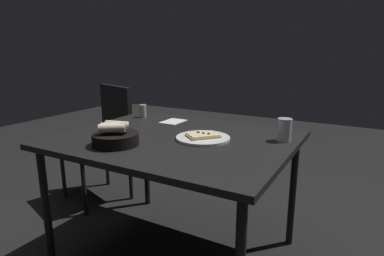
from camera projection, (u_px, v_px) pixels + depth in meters
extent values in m
plane|color=black|center=(178.00, 254.00, 1.89)|extent=(8.00, 8.00, 0.00)
cube|color=black|center=(176.00, 139.00, 1.73)|extent=(0.98, 1.20, 0.03)
cylinder|color=black|center=(293.00, 192.00, 1.92)|extent=(0.04, 0.04, 0.68)
cylinder|color=black|center=(47.00, 210.00, 1.71)|extent=(0.04, 0.04, 0.68)
cylinder|color=black|center=(146.00, 162.00, 2.43)|extent=(0.04, 0.04, 0.68)
cylinder|color=white|center=(203.00, 138.00, 1.67)|extent=(0.28, 0.28, 0.01)
cube|color=tan|center=(203.00, 136.00, 1.67)|extent=(0.20, 0.19, 0.01)
cube|color=beige|center=(203.00, 134.00, 1.67)|extent=(0.18, 0.18, 0.01)
sphere|color=brown|center=(209.00, 134.00, 1.66)|extent=(0.02, 0.02, 0.02)
sphere|color=brown|center=(203.00, 133.00, 1.67)|extent=(0.02, 0.02, 0.02)
sphere|color=brown|center=(198.00, 133.00, 1.69)|extent=(0.02, 0.02, 0.02)
cylinder|color=black|center=(116.00, 139.00, 1.57)|extent=(0.22, 0.22, 0.06)
cylinder|color=#F4DDC0|center=(115.00, 126.00, 1.55)|extent=(0.11, 0.12, 0.04)
cylinder|color=#F4DDC0|center=(112.00, 128.00, 1.53)|extent=(0.10, 0.12, 0.04)
cylinder|color=#F4DDC0|center=(116.00, 125.00, 1.57)|extent=(0.06, 0.11, 0.04)
cylinder|color=#A41914|center=(125.00, 139.00, 1.61)|extent=(0.06, 0.06, 0.03)
cylinder|color=silver|center=(284.00, 130.00, 1.64)|extent=(0.07, 0.07, 0.11)
cylinder|color=#C1771B|center=(284.00, 135.00, 1.64)|extent=(0.06, 0.06, 0.06)
cylinder|color=#BFB299|center=(143.00, 112.00, 2.20)|extent=(0.04, 0.04, 0.07)
cylinder|color=maroon|center=(143.00, 114.00, 2.21)|extent=(0.04, 0.04, 0.04)
cylinder|color=#B7B7BC|center=(143.00, 106.00, 2.19)|extent=(0.05, 0.05, 0.01)
cube|color=white|center=(173.00, 122.00, 2.07)|extent=(0.16, 0.12, 0.00)
cube|color=black|center=(95.00, 146.00, 2.50)|extent=(0.56, 0.56, 0.04)
cube|color=black|center=(116.00, 113.00, 2.58)|extent=(0.17, 0.41, 0.43)
cylinder|color=black|center=(63.00, 173.00, 2.57)|extent=(0.03, 0.03, 0.41)
cylinder|color=black|center=(84.00, 188.00, 2.29)|extent=(0.03, 0.03, 0.41)
cylinder|color=black|center=(107.00, 162.00, 2.82)|extent=(0.03, 0.03, 0.41)
cylinder|color=black|center=(130.00, 174.00, 2.54)|extent=(0.03, 0.03, 0.41)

